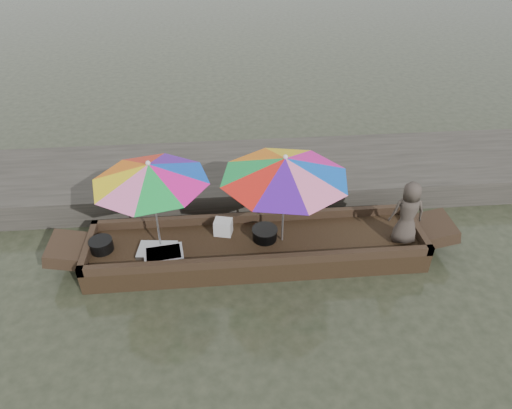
{
  "coord_description": "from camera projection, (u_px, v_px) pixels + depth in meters",
  "views": [
    {
      "loc": [
        -0.52,
        -5.64,
        5.03
      ],
      "look_at": [
        0.0,
        0.1,
        1.0
      ],
      "focal_mm": 32.0,
      "sensor_mm": 36.0,
      "label": 1
    }
  ],
  "objects": [
    {
      "name": "water",
      "position": [
        257.0,
        258.0,
        7.52
      ],
      "size": [
        80.0,
        80.0,
        0.0
      ],
      "primitive_type": "plane",
      "color": "#262B1D",
      "rests_on": "ground"
    },
    {
      "name": "dock",
      "position": [
        247.0,
        176.0,
        9.18
      ],
      "size": [
        22.0,
        2.2,
        0.5
      ],
      "primitive_type": "cube",
      "color": "#2D2B26",
      "rests_on": "ground"
    },
    {
      "name": "boat_hull",
      "position": [
        257.0,
        249.0,
        7.42
      ],
      "size": [
        5.36,
        1.2,
        0.35
      ],
      "primitive_type": "cube",
      "color": "black",
      "rests_on": "water"
    },
    {
      "name": "cooking_pot",
      "position": [
        101.0,
        245.0,
        7.1
      ],
      "size": [
        0.36,
        0.36,
        0.19
      ],
      "primitive_type": "cylinder",
      "color": "black",
      "rests_on": "boat_hull"
    },
    {
      "name": "tray_crayfish",
      "position": [
        164.0,
        255.0,
        6.98
      ],
      "size": [
        0.64,
        0.48,
        0.09
      ],
      "primitive_type": "cube",
      "rotation": [
        0.0,
        0.0,
        0.14
      ],
      "color": "silver",
      "rests_on": "boat_hull"
    },
    {
      "name": "tray_scallop",
      "position": [
        157.0,
        250.0,
        7.1
      ],
      "size": [
        0.63,
        0.47,
        0.06
      ],
      "primitive_type": "cube",
      "rotation": [
        0.0,
        0.0,
        -0.11
      ],
      "color": "silver",
      "rests_on": "boat_hull"
    },
    {
      "name": "charcoal_grill",
      "position": [
        265.0,
        234.0,
        7.32
      ],
      "size": [
        0.39,
        0.39,
        0.18
      ],
      "primitive_type": "cylinder",
      "color": "black",
      "rests_on": "boat_hull"
    },
    {
      "name": "supply_bag",
      "position": [
        223.0,
        227.0,
        7.42
      ],
      "size": [
        0.32,
        0.28,
        0.26
      ],
      "primitive_type": "cube",
      "rotation": [
        0.0,
        0.0,
        -0.24
      ],
      "color": "silver",
      "rests_on": "boat_hull"
    },
    {
      "name": "vendor",
      "position": [
        408.0,
        213.0,
        7.04
      ],
      "size": [
        0.56,
        0.39,
        1.08
      ],
      "primitive_type": "imported",
      "rotation": [
        0.0,
        0.0,
        3.06
      ],
      "color": "#3F362F",
      "rests_on": "boat_hull"
    },
    {
      "name": "umbrella_bow",
      "position": [
        155.0,
        207.0,
        6.77
      ],
      "size": [
        1.96,
        1.96,
        1.55
      ],
      "primitive_type": null,
      "rotation": [
        0.0,
        0.0,
        -0.16
      ],
      "color": "blue",
      "rests_on": "boat_hull"
    },
    {
      "name": "umbrella_stern",
      "position": [
        284.0,
        200.0,
        6.91
      ],
      "size": [
        2.28,
        2.28,
        1.55
      ],
      "primitive_type": null,
      "rotation": [
        0.0,
        0.0,
        0.19
      ],
      "color": "#E51495",
      "rests_on": "boat_hull"
    }
  ]
}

